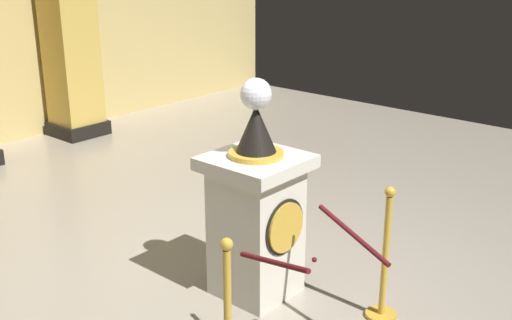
% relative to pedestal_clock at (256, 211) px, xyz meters
% --- Properties ---
extents(ground_plane, '(12.78, 12.78, 0.00)m').
position_rel_pedestal_clock_xyz_m(ground_plane, '(-0.20, 0.02, -0.71)').
color(ground_plane, '#9E9384').
extents(pedestal_clock, '(0.71, 0.71, 1.77)m').
position_rel_pedestal_clock_xyz_m(pedestal_clock, '(0.00, 0.00, 0.00)').
color(pedestal_clock, silver).
rests_on(pedestal_clock, ground_plane).
extents(stanchion_far, '(0.24, 0.24, 1.07)m').
position_rel_pedestal_clock_xyz_m(stanchion_far, '(0.34, -0.97, -0.33)').
color(stanchion_far, gold).
rests_on(stanchion_far, ground_plane).
extents(velvet_rope, '(0.88, 0.86, 0.22)m').
position_rel_pedestal_clock_xyz_m(velvet_rope, '(-0.34, -0.80, 0.08)').
color(velvet_rope, '#591419').
extents(column_right, '(0.72, 0.72, 3.76)m').
position_rel_pedestal_clock_xyz_m(column_right, '(1.68, 4.97, 1.16)').
color(column_right, black).
rests_on(column_right, ground_plane).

